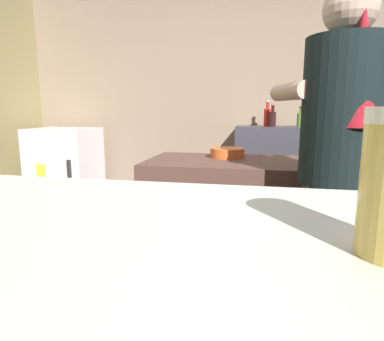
{
  "coord_description": "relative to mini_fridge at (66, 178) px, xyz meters",
  "views": [
    {
      "loc": [
        -0.03,
        -1.42,
        1.23
      ],
      "look_at": [
        -0.16,
        -0.75,
        1.11
      ],
      "focal_mm": 31.47,
      "sensor_mm": 36.0,
      "label": 1
    }
  ],
  "objects": [
    {
      "name": "bottle_vinegar",
      "position": [
        2.56,
        0.2,
        0.63
      ],
      "size": [
        0.06,
        0.06,
        0.2
      ],
      "color": "#2D5B9B",
      "rests_on": "back_shelf"
    },
    {
      "name": "bottle_hot_sauce",
      "position": [
        2.11,
        0.11,
        0.63
      ],
      "size": [
        0.07,
        0.07,
        0.2
      ],
      "color": "black",
      "rests_on": "back_shelf"
    },
    {
      "name": "mini_fridge",
      "position": [
        0.0,
        0.0,
        0.0
      ],
      "size": [
        0.63,
        0.58,
        1.04
      ],
      "color": "white",
      "rests_on": "ground"
    },
    {
      "name": "back_shelf",
      "position": [
        2.22,
        0.17,
        0.02
      ],
      "size": [
        0.89,
        0.36,
        1.08
      ],
      "primitive_type": "cube",
      "color": "#37363E",
      "rests_on": "ground"
    },
    {
      "name": "bottle_olive_oil",
      "position": [
        2.37,
        0.1,
        0.62
      ],
      "size": [
        0.07,
        0.07,
        0.19
      ],
      "color": "#568A30",
      "rests_on": "back_shelf"
    },
    {
      "name": "mixing_bowl",
      "position": [
        1.81,
        -1.04,
        0.44
      ],
      "size": [
        0.22,
        0.22,
        0.06
      ],
      "primitive_type": "cylinder",
      "color": "#CE5B29",
      "rests_on": "prep_counter"
    },
    {
      "name": "prep_counter",
      "position": [
        2.39,
        -1.16,
        -0.06
      ],
      "size": [
        2.1,
        0.6,
        0.93
      ],
      "primitive_type": "cube",
      "color": "#52362E",
      "rests_on": "ground"
    },
    {
      "name": "bartender",
      "position": [
        2.35,
        -1.61,
        0.49
      ],
      "size": [
        0.5,
        0.55,
        1.75
      ],
      "rotation": [
        0.0,
        0.0,
        1.89
      ],
      "color": "#2F3534",
      "rests_on": "ground"
    },
    {
      "name": "bottle_soy",
      "position": [
        2.07,
        0.21,
        0.65
      ],
      "size": [
        0.07,
        0.07,
        0.24
      ],
      "color": "red",
      "rests_on": "back_shelf"
    },
    {
      "name": "wall_back",
      "position": [
        2.04,
        0.45,
        0.83
      ],
      "size": [
        5.2,
        0.1,
        2.7
      ],
      "primitive_type": "cube",
      "color": "gray",
      "rests_on": "ground"
    },
    {
      "name": "chefs_knife",
      "position": [
        2.63,
        -1.21,
        0.42
      ],
      "size": [
        0.24,
        0.07,
        0.01
      ],
      "primitive_type": "cube",
      "rotation": [
        0.0,
        0.0,
        -0.17
      ],
      "color": "silver",
      "rests_on": "prep_counter"
    }
  ]
}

